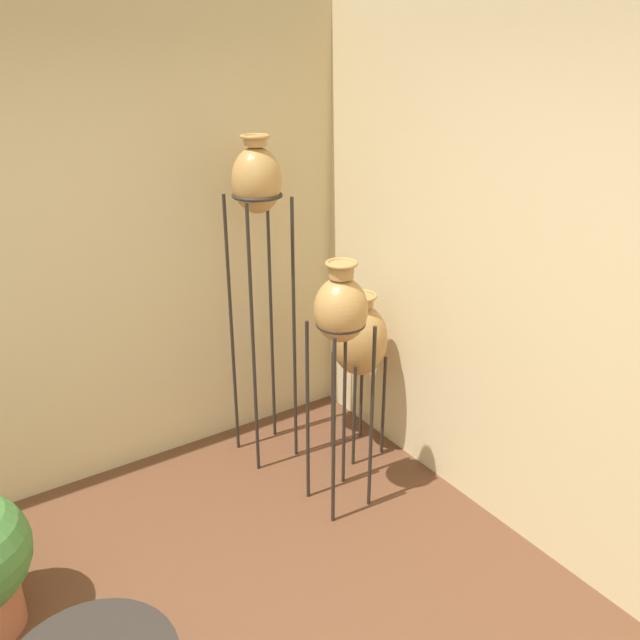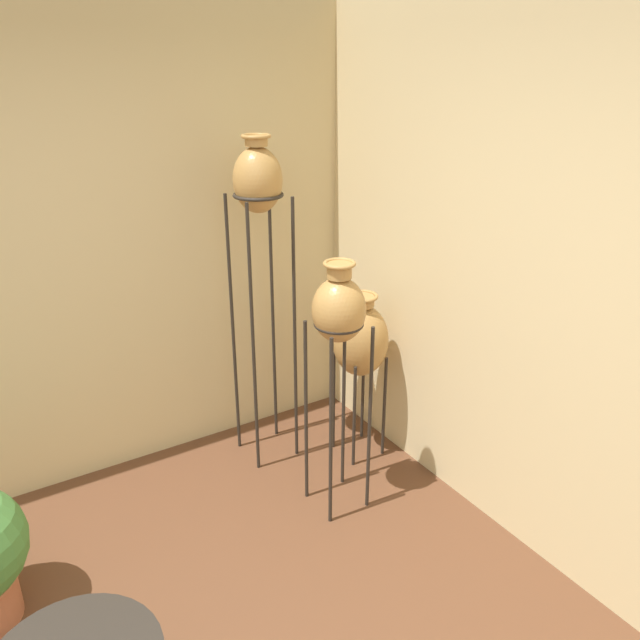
% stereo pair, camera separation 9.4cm
% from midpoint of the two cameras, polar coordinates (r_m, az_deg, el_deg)
% --- Properties ---
extents(wall_right, '(0.06, 8.12, 2.70)m').
position_cam_midpoint_polar(wall_right, '(2.87, 24.64, 0.41)').
color(wall_right, beige).
rests_on(wall_right, ground_plane).
extents(vase_stand_tall, '(0.29, 0.29, 1.98)m').
position_cam_midpoint_polar(vase_stand_tall, '(3.49, -6.55, 11.41)').
color(vase_stand_tall, '#28231E').
rests_on(vase_stand_tall, ground_plane).
extents(vase_stand_medium, '(0.28, 0.28, 1.43)m').
position_cam_midpoint_polar(vase_stand_medium, '(3.14, 1.05, 0.48)').
color(vase_stand_medium, '#28231E').
rests_on(vase_stand_medium, ground_plane).
extents(vase_stand_short, '(0.34, 0.34, 1.07)m').
position_cam_midpoint_polar(vase_stand_short, '(3.75, 2.93, -1.83)').
color(vase_stand_short, '#28231E').
rests_on(vase_stand_short, ground_plane).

